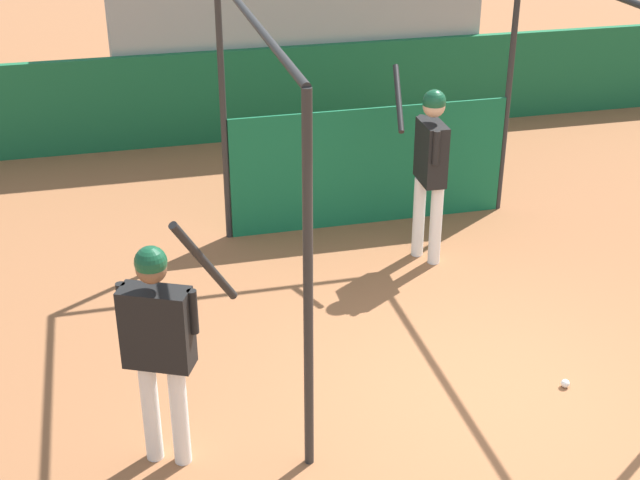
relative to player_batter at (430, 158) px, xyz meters
name	(u,v)px	position (x,y,z in m)	size (l,w,h in m)	color
ground_plane	(487,397)	(-0.35, -2.51, -1.17)	(60.00, 60.00, 0.00)	#935B38
outfield_wall	(305,91)	(-0.35, 4.22, -0.50)	(24.00, 0.12, 1.33)	#196038
bleacher_section	(281,10)	(-0.35, 5.88, 0.33)	(5.40, 3.20, 3.01)	#9E9E99
batting_cage	(391,139)	(-0.33, 0.29, 0.13)	(3.38, 4.05, 2.95)	#282828
player_batter	(430,158)	(0.00, 0.00, 0.00)	(0.51, 0.93, 2.01)	white
player_waiting	(159,336)	(-3.00, -2.65, -0.06)	(0.86, 0.59, 2.13)	white
baseball	(565,383)	(0.35, -2.53, -1.13)	(0.07, 0.07, 0.07)	white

